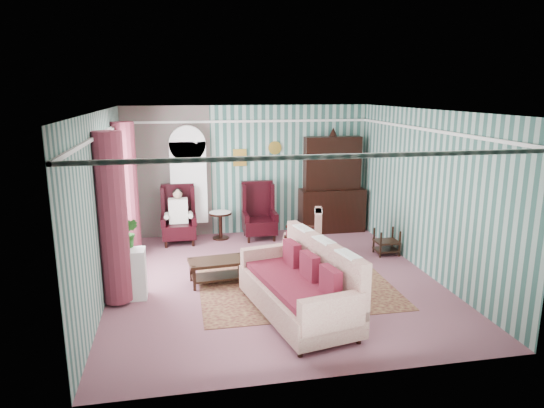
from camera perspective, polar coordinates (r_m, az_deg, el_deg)
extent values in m
plane|color=#925461|center=(8.53, 0.27, -8.93)|extent=(6.00, 6.00, 0.00)
cube|color=#356056|center=(11.00, -2.77, 3.97)|extent=(5.50, 0.02, 2.90)
cube|color=#356056|center=(5.29, 6.65, -6.36)|extent=(5.50, 0.02, 2.90)
cube|color=#356056|center=(8.04, -19.33, -0.22)|extent=(0.02, 6.00, 2.90)
cube|color=#356056|center=(9.03, 17.67, 1.32)|extent=(0.02, 6.00, 2.90)
cube|color=white|center=(7.90, 0.29, 10.94)|extent=(5.50, 6.00, 0.02)
cube|color=#8A465C|center=(10.88, -12.20, 3.59)|extent=(1.90, 0.01, 2.90)
cube|color=white|center=(7.93, 0.29, 8.41)|extent=(5.50, 6.00, 0.05)
cube|color=white|center=(8.59, -18.64, 1.35)|extent=(0.04, 1.50, 1.90)
cylinder|color=maroon|center=(7.60, -18.25, -1.67)|extent=(0.44, 0.44, 2.60)
cylinder|color=maroon|center=(9.63, -16.76, 1.49)|extent=(0.44, 0.44, 2.60)
cube|color=#B78631|center=(10.90, -3.81, 5.47)|extent=(0.30, 0.03, 0.38)
cube|color=silver|center=(10.79, -9.74, 1.84)|extent=(0.80, 0.28, 2.24)
cube|color=black|center=(11.20, 7.13, 2.66)|extent=(1.50, 0.56, 2.36)
cube|color=black|center=(10.52, -10.94, -1.27)|extent=(0.76, 0.80, 1.25)
cube|color=black|center=(10.66, -1.50, -0.85)|extent=(0.76, 0.80, 1.25)
cylinder|color=black|center=(10.78, -6.08, -2.54)|extent=(0.50, 0.50, 0.60)
cube|color=black|center=(9.98, 13.33, -4.32)|extent=(0.45, 0.38, 0.54)
cube|color=white|center=(8.01, -16.56, -7.94)|extent=(0.55, 0.35, 0.80)
cube|color=#45171E|center=(8.32, 2.73, -9.50)|extent=(3.20, 2.60, 0.01)
cube|color=beige|center=(7.06, 2.94, -9.46)|extent=(1.43, 2.42, 0.99)
cube|color=beige|center=(9.37, 3.55, -3.41)|extent=(0.90, 0.98, 1.08)
cube|color=black|center=(8.39, -6.42, -7.88)|extent=(1.01, 0.63, 0.41)
imported|color=#254F18|center=(7.76, -17.65, -3.90)|extent=(0.45, 0.41, 0.43)
imported|color=#184816|center=(7.94, -16.41, -3.28)|extent=(0.29, 0.25, 0.47)
imported|color=#244916|center=(7.94, -17.39, -3.64)|extent=(0.26, 0.26, 0.39)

